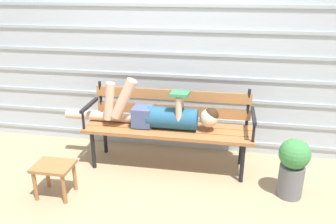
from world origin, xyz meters
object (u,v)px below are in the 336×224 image
at_px(park_bench, 169,122).
at_px(footstool, 54,171).
at_px(reclining_person, 158,114).
at_px(potted_plant, 293,166).

distance_m(park_bench, footstool, 1.26).
bearing_deg(reclining_person, potted_plant, -14.22).
distance_m(park_bench, reclining_person, 0.17).
xyz_separation_m(park_bench, potted_plant, (1.23, -0.41, -0.17)).
distance_m(park_bench, potted_plant, 1.31).
bearing_deg(footstool, potted_plant, 9.97).
bearing_deg(park_bench, footstool, -140.20).
distance_m(reclining_person, footstool, 1.17).
relative_size(park_bench, reclining_person, 1.05).
relative_size(park_bench, footstool, 5.02).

